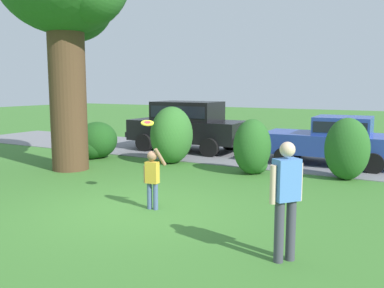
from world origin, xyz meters
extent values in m
plane|color=#3D752D|center=(0.00, 0.00, 0.00)|extent=(80.00, 80.00, 0.00)
cube|color=slate|center=(0.00, 7.41, 0.01)|extent=(28.00, 4.40, 0.02)
cylinder|color=#513823|center=(-4.16, 2.45, 2.24)|extent=(1.07, 1.07, 4.47)
ellipsoid|color=#286023|center=(-4.70, 3.36, 5.14)|extent=(2.49, 2.49, 2.49)
ellipsoid|color=#1E511C|center=(-4.87, 4.42, 0.64)|extent=(1.37, 1.43, 1.27)
ellipsoid|color=#1E511C|center=(-4.92, 4.16, 0.46)|extent=(1.01, 1.01, 0.91)
ellipsoid|color=#33702B|center=(-2.04, 4.84, 0.93)|extent=(1.32, 1.54, 1.85)
ellipsoid|color=#286023|center=(0.87, 4.52, 0.79)|extent=(1.07, 1.10, 1.59)
ellipsoid|color=#286023|center=(0.98, 4.62, 0.29)|extent=(0.64, 0.64, 0.57)
ellipsoid|color=#286023|center=(3.36, 5.05, 0.84)|extent=(1.18, 1.00, 1.68)
ellipsoid|color=#286023|center=(3.35, 5.15, 0.37)|extent=(0.81, 0.81, 0.73)
cube|color=#28429E|center=(2.57, 7.13, 0.68)|extent=(4.27, 2.02, 0.64)
cube|color=#28429E|center=(2.89, 7.14, 1.28)|extent=(1.75, 1.69, 0.56)
cube|color=black|center=(2.89, 7.14, 1.28)|extent=(1.61, 1.70, 0.34)
cylinder|color=black|center=(1.31, 6.13, 0.30)|extent=(0.61, 0.25, 0.60)
cylinder|color=black|center=(1.23, 8.01, 0.30)|extent=(0.61, 0.25, 0.60)
cylinder|color=black|center=(3.91, 6.24, 0.30)|extent=(0.61, 0.25, 0.60)
cylinder|color=black|center=(3.84, 8.12, 0.30)|extent=(0.61, 0.25, 0.60)
cube|color=black|center=(0.44, 7.04, 0.52)|extent=(0.19, 1.75, 0.20)
cube|color=black|center=(-2.92, 7.39, 0.80)|extent=(4.55, 1.95, 0.80)
cube|color=black|center=(-2.92, 7.39, 1.56)|extent=(2.52, 1.68, 0.72)
cube|color=black|center=(-2.92, 7.39, 1.56)|extent=(2.32, 1.70, 0.43)
cylinder|color=black|center=(-4.29, 6.41, 0.34)|extent=(0.69, 0.24, 0.68)
cylinder|color=black|center=(-4.34, 8.29, 0.34)|extent=(0.69, 0.24, 0.68)
cylinder|color=black|center=(-1.50, 6.48, 0.34)|extent=(0.69, 0.24, 0.68)
cylinder|color=black|center=(-1.55, 8.36, 0.34)|extent=(0.69, 0.24, 0.68)
cube|color=black|center=(-5.21, 7.33, 0.60)|extent=(0.16, 1.75, 0.20)
cube|color=black|center=(-0.63, 7.44, 0.60)|extent=(0.16, 1.75, 0.20)
cylinder|color=#4C608C|center=(0.33, 0.20, 0.28)|extent=(0.10, 0.10, 0.55)
cylinder|color=#4C608C|center=(0.47, 0.22, 0.28)|extent=(0.10, 0.10, 0.55)
cube|color=gold|center=(0.40, 0.21, 0.77)|extent=(0.28, 0.19, 0.44)
sphere|color=#A37556|center=(0.40, 0.21, 1.11)|extent=(0.20, 0.20, 0.20)
cylinder|color=#A37556|center=(0.55, 0.28, 1.09)|extent=(0.19, 0.25, 0.39)
cylinder|color=#A37556|center=(0.24, 0.19, 0.72)|extent=(0.07, 0.07, 0.36)
cylinder|color=yellow|center=(-0.16, 0.84, 1.71)|extent=(0.29, 0.28, 0.14)
cylinder|color=red|center=(-0.16, 0.84, 1.71)|extent=(0.16, 0.16, 0.09)
cylinder|color=#3F3F4C|center=(3.59, -0.91, 0.45)|extent=(0.14, 0.14, 0.90)
cylinder|color=#3F3F4C|center=(3.47, -1.07, 0.45)|extent=(0.14, 0.14, 0.90)
cube|color=#4C7FCC|center=(3.53, -0.99, 1.20)|extent=(0.40, 0.42, 0.60)
sphere|color=beige|center=(3.53, -0.99, 1.63)|extent=(0.22, 0.22, 0.22)
cylinder|color=beige|center=(3.66, -0.81, 1.15)|extent=(0.09, 0.09, 0.55)
cylinder|color=beige|center=(3.39, -1.16, 1.15)|extent=(0.09, 0.09, 0.55)
camera|label=1|loc=(5.22, -6.70, 2.51)|focal=39.41mm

